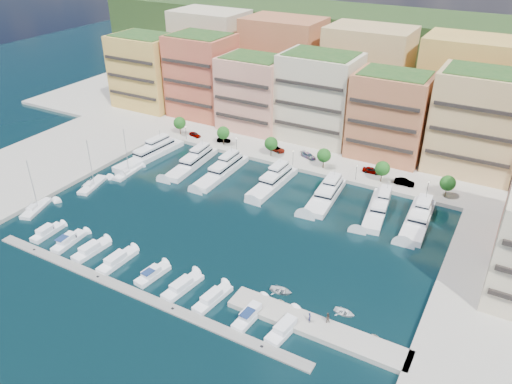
% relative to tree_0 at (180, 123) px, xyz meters
% --- Properties ---
extents(ground, '(400.00, 400.00, 0.00)m').
position_rel_tree_0_xyz_m(ground, '(40.00, -33.50, -4.74)').
color(ground, black).
rests_on(ground, ground).
extents(north_quay, '(220.00, 64.00, 2.00)m').
position_rel_tree_0_xyz_m(north_quay, '(40.00, 28.50, -4.74)').
color(north_quay, '#9E998E').
rests_on(north_quay, ground).
extents(west_quay, '(34.00, 76.00, 2.00)m').
position_rel_tree_0_xyz_m(west_quay, '(-22.00, -41.50, -4.74)').
color(west_quay, '#9E998E').
rests_on(west_quay, ground).
extents(hillside, '(240.00, 40.00, 58.00)m').
position_rel_tree_0_xyz_m(hillside, '(40.00, 76.50, -4.74)').
color(hillside, '#1E3616').
rests_on(hillside, ground).
extents(south_pontoon, '(72.00, 2.20, 0.35)m').
position_rel_tree_0_xyz_m(south_pontoon, '(37.00, -63.50, -4.74)').
color(south_pontoon, gray).
rests_on(south_pontoon, ground).
extents(finger_pier, '(32.00, 5.00, 2.00)m').
position_rel_tree_0_xyz_m(finger_pier, '(70.00, -55.50, -4.74)').
color(finger_pier, '#9E998E').
rests_on(finger_pier, ground).
extents(apartment_0, '(22.00, 16.50, 24.80)m').
position_rel_tree_0_xyz_m(apartment_0, '(-26.00, 16.49, 8.57)').
color(apartment_0, gold).
rests_on(apartment_0, north_quay).
extents(apartment_1, '(20.00, 16.50, 26.80)m').
position_rel_tree_0_xyz_m(apartment_1, '(-4.00, 18.49, 9.57)').
color(apartment_1, '#B55E3C').
rests_on(apartment_1, north_quay).
extents(apartment_2, '(20.00, 15.50, 22.80)m').
position_rel_tree_0_xyz_m(apartment_2, '(17.00, 16.49, 7.57)').
color(apartment_2, '#E59A80').
rests_on(apartment_2, north_quay).
extents(apartment_3, '(22.00, 16.50, 25.80)m').
position_rel_tree_0_xyz_m(apartment_3, '(38.00, 18.49, 9.07)').
color(apartment_3, beige).
rests_on(apartment_3, north_quay).
extents(apartment_4, '(20.00, 15.50, 23.80)m').
position_rel_tree_0_xyz_m(apartment_4, '(60.00, 16.49, 8.07)').
color(apartment_4, '#BB6846').
rests_on(apartment_4, north_quay).
extents(apartment_5, '(22.00, 16.50, 26.80)m').
position_rel_tree_0_xyz_m(apartment_5, '(82.00, 18.49, 9.57)').
color(apartment_5, tan).
rests_on(apartment_5, north_quay).
extents(backblock_0, '(26.00, 18.00, 30.00)m').
position_rel_tree_0_xyz_m(backblock_0, '(-15.00, 40.50, 11.26)').
color(backblock_0, beige).
rests_on(backblock_0, north_quay).
extents(backblock_1, '(26.00, 18.00, 30.00)m').
position_rel_tree_0_xyz_m(backblock_1, '(15.00, 40.50, 11.26)').
color(backblock_1, '#BB6846').
rests_on(backblock_1, north_quay).
extents(backblock_2, '(26.00, 18.00, 30.00)m').
position_rel_tree_0_xyz_m(backblock_2, '(45.00, 40.50, 11.26)').
color(backblock_2, tan).
rests_on(backblock_2, north_quay).
extents(backblock_3, '(26.00, 18.00, 30.00)m').
position_rel_tree_0_xyz_m(backblock_3, '(75.00, 40.50, 11.26)').
color(backblock_3, gold).
rests_on(backblock_3, north_quay).
extents(tree_0, '(3.80, 3.80, 5.65)m').
position_rel_tree_0_xyz_m(tree_0, '(0.00, 0.00, 0.00)').
color(tree_0, '#473323').
rests_on(tree_0, north_quay).
extents(tree_1, '(3.80, 3.80, 5.65)m').
position_rel_tree_0_xyz_m(tree_1, '(16.00, 0.00, 0.00)').
color(tree_1, '#473323').
rests_on(tree_1, north_quay).
extents(tree_2, '(3.80, 3.80, 5.65)m').
position_rel_tree_0_xyz_m(tree_2, '(32.00, 0.00, 0.00)').
color(tree_2, '#473323').
rests_on(tree_2, north_quay).
extents(tree_3, '(3.80, 3.80, 5.65)m').
position_rel_tree_0_xyz_m(tree_3, '(48.00, 0.00, 0.00)').
color(tree_3, '#473323').
rests_on(tree_3, north_quay).
extents(tree_4, '(3.80, 3.80, 5.65)m').
position_rel_tree_0_xyz_m(tree_4, '(64.00, 0.00, 0.00)').
color(tree_4, '#473323').
rests_on(tree_4, north_quay).
extents(tree_5, '(3.80, 3.80, 5.65)m').
position_rel_tree_0_xyz_m(tree_5, '(80.00, 0.00, 0.00)').
color(tree_5, '#473323').
rests_on(tree_5, north_quay).
extents(lamppost_0, '(0.30, 0.30, 4.20)m').
position_rel_tree_0_xyz_m(lamppost_0, '(4.00, -2.30, -0.92)').
color(lamppost_0, black).
rests_on(lamppost_0, north_quay).
extents(lamppost_1, '(0.30, 0.30, 4.20)m').
position_rel_tree_0_xyz_m(lamppost_1, '(22.00, -2.30, -0.92)').
color(lamppost_1, black).
rests_on(lamppost_1, north_quay).
extents(lamppost_2, '(0.30, 0.30, 4.20)m').
position_rel_tree_0_xyz_m(lamppost_2, '(40.00, -2.30, -0.92)').
color(lamppost_2, black).
rests_on(lamppost_2, north_quay).
extents(lamppost_3, '(0.30, 0.30, 4.20)m').
position_rel_tree_0_xyz_m(lamppost_3, '(58.00, -2.30, -0.92)').
color(lamppost_3, black).
rests_on(lamppost_3, north_quay).
extents(lamppost_4, '(0.30, 0.30, 4.20)m').
position_rel_tree_0_xyz_m(lamppost_4, '(76.00, -2.30, -0.92)').
color(lamppost_4, black).
rests_on(lamppost_4, north_quay).
extents(yacht_0, '(6.42, 24.57, 7.30)m').
position_rel_tree_0_xyz_m(yacht_0, '(1.58, -15.62, -3.53)').
color(yacht_0, white).
rests_on(yacht_0, ground).
extents(yacht_1, '(6.07, 21.50, 7.30)m').
position_rel_tree_0_xyz_m(yacht_1, '(15.21, -14.28, -3.65)').
color(yacht_1, white).
rests_on(yacht_1, ground).
extents(yacht_2, '(4.84, 21.74, 7.30)m').
position_rel_tree_0_xyz_m(yacht_2, '(25.14, -14.42, -3.53)').
color(yacht_2, white).
rests_on(yacht_2, ground).
extents(yacht_3, '(5.26, 19.50, 7.30)m').
position_rel_tree_0_xyz_m(yacht_3, '(39.97, -13.37, -3.53)').
color(yacht_3, white).
rests_on(yacht_3, ground).
extents(yacht_4, '(6.63, 19.43, 7.30)m').
position_rel_tree_0_xyz_m(yacht_4, '(54.44, -13.29, -3.65)').
color(yacht_4, white).
rests_on(yacht_4, ground).
extents(yacht_5, '(6.78, 19.39, 7.30)m').
position_rel_tree_0_xyz_m(yacht_5, '(67.45, -13.20, -3.53)').
color(yacht_5, white).
rests_on(yacht_5, ground).
extents(yacht_6, '(5.95, 19.16, 7.30)m').
position_rel_tree_0_xyz_m(yacht_6, '(76.81, -13.17, -3.53)').
color(yacht_6, white).
rests_on(yacht_6, ground).
extents(cruiser_0, '(2.67, 7.59, 2.55)m').
position_rel_tree_0_xyz_m(cruiser_0, '(7.52, -58.08, -4.20)').
color(cruiser_0, white).
rests_on(cruiser_0, ground).
extents(cruiser_1, '(3.20, 8.49, 2.66)m').
position_rel_tree_0_xyz_m(cruiser_1, '(14.22, -58.11, -4.17)').
color(cruiser_1, white).
rests_on(cruiser_1, ground).
extents(cruiser_2, '(3.34, 8.57, 2.55)m').
position_rel_tree_0_xyz_m(cruiser_2, '(20.77, -58.09, -4.20)').
color(cruiser_2, white).
rests_on(cruiser_2, ground).
extents(cruiser_3, '(3.08, 9.22, 2.55)m').
position_rel_tree_0_xyz_m(cruiser_3, '(27.95, -58.10, -4.20)').
color(cruiser_3, white).
rests_on(cruiser_3, ground).
extents(cruiser_4, '(3.33, 7.80, 2.66)m').
position_rel_tree_0_xyz_m(cruiser_4, '(36.97, -58.10, -4.17)').
color(cruiser_4, white).
rests_on(cruiser_4, ground).
extents(cruiser_5, '(3.81, 9.23, 2.55)m').
position_rel_tree_0_xyz_m(cruiser_5, '(44.13, -58.10, -4.20)').
color(cruiser_5, white).
rests_on(cruiser_5, ground).
extents(cruiser_6, '(3.47, 8.97, 2.55)m').
position_rel_tree_0_xyz_m(cruiser_6, '(50.86, -58.10, -4.20)').
color(cruiser_6, white).
rests_on(cruiser_6, ground).
extents(cruiser_7, '(3.03, 9.27, 2.66)m').
position_rel_tree_0_xyz_m(cruiser_7, '(58.95, -58.12, -4.17)').
color(cruiser_7, white).
rests_on(cruiser_7, ground).
extents(cruiser_8, '(3.87, 9.23, 2.55)m').
position_rel_tree_0_xyz_m(cruiser_8, '(65.61, -58.10, -4.20)').
color(cruiser_8, white).
rests_on(cruiser_8, ground).
extents(sailboat_1, '(5.12, 10.40, 13.20)m').
position_rel_tree_0_xyz_m(sailboat_1, '(-0.16, -37.16, -4.44)').
color(sailboat_1, white).
rests_on(sailboat_1, ground).
extents(sailboat_0, '(5.65, 9.73, 13.20)m').
position_rel_tree_0_xyz_m(sailboat_0, '(-3.23, -52.18, -4.43)').
color(sailboat_0, white).
rests_on(sailboat_0, ground).
extents(sailboat_2, '(3.50, 9.76, 13.20)m').
position_rel_tree_0_xyz_m(sailboat_2, '(2.83, -27.33, -4.43)').
color(sailboat_2, white).
rests_on(sailboat_2, ground).
extents(tender_2, '(3.84, 2.78, 0.78)m').
position_rel_tree_0_xyz_m(tender_2, '(72.85, -49.61, -4.35)').
color(tender_2, white).
rests_on(tender_2, ground).
extents(tender_3, '(2.02, 1.89, 0.86)m').
position_rel_tree_0_xyz_m(tender_3, '(79.38, -52.50, -4.31)').
color(tender_3, beige).
rests_on(tender_3, ground).
extents(tender_0, '(4.60, 3.55, 0.88)m').
position_rel_tree_0_xyz_m(tender_0, '(60.59, -49.93, -4.30)').
color(tender_0, silver).
rests_on(tender_0, ground).
extents(tender_1, '(1.81, 1.64, 0.82)m').
position_rel_tree_0_xyz_m(tender_1, '(61.69, -52.50, -4.33)').
color(tender_1, beige).
rests_on(tender_1, ground).
extents(car_0, '(4.38, 2.55, 1.40)m').
position_rel_tree_0_xyz_m(car_0, '(5.10, 0.70, -3.04)').
color(car_0, gray).
rests_on(car_0, north_quay).
extents(car_1, '(4.34, 2.68, 1.35)m').
position_rel_tree_0_xyz_m(car_1, '(15.14, 1.41, -3.07)').
color(car_1, gray).
rests_on(car_1, north_quay).
extents(car_2, '(5.37, 3.32, 1.39)m').
position_rel_tree_0_xyz_m(car_2, '(32.10, 3.49, -3.05)').
color(car_2, gray).
rests_on(car_2, north_quay).
extents(car_3, '(5.24, 3.60, 1.41)m').
position_rel_tree_0_xyz_m(car_3, '(41.88, 3.86, -3.04)').
color(car_3, gray).
rests_on(car_3, north_quay).
extents(car_4, '(4.75, 2.09, 1.59)m').
position_rel_tree_0_xyz_m(car_4, '(60.30, 3.54, -2.95)').
color(car_4, gray).
rests_on(car_4, north_quay).
extents(car_5, '(5.11, 1.98, 1.66)m').
position_rel_tree_0_xyz_m(car_5, '(69.67, 1.09, -2.91)').
color(car_5, gray).
rests_on(car_5, north_quay).
extents(person_0, '(0.69, 0.83, 1.94)m').
position_rel_tree_0_xyz_m(person_0, '(68.67, -55.28, -2.77)').
color(person_0, '#282A50').
rests_on(person_0, finger_pier).
extents(person_1, '(1.20, 1.18, 1.95)m').
position_rel_tree_0_xyz_m(person_1, '(71.27, -53.87, -2.77)').
color(person_1, '#47332B').
rests_on(person_1, finger_pier).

